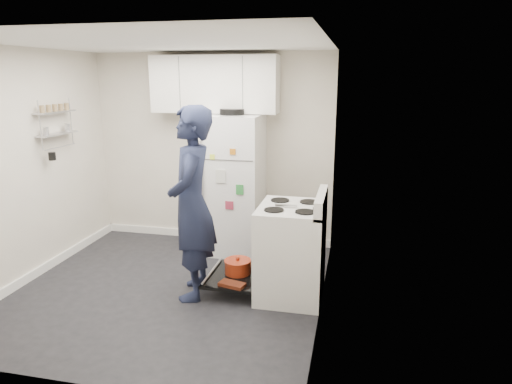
% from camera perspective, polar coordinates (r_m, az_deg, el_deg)
% --- Properties ---
extents(room, '(3.21, 3.21, 2.51)m').
position_cam_1_polar(room, '(4.69, -11.59, 1.80)').
color(room, black).
rests_on(room, ground).
extents(electric_range, '(0.66, 0.76, 1.10)m').
position_cam_1_polar(electric_range, '(4.68, 4.27, -7.48)').
color(electric_range, silver).
rests_on(electric_range, ground).
extents(open_oven_door, '(0.55, 0.71, 0.22)m').
position_cam_1_polar(open_oven_door, '(4.91, -2.54, -9.93)').
color(open_oven_door, black).
rests_on(open_oven_door, ground).
extents(refrigerator, '(0.72, 0.74, 1.81)m').
position_cam_1_polar(refrigerator, '(5.76, -2.90, 1.01)').
color(refrigerator, white).
rests_on(refrigerator, ground).
extents(upper_cabinets, '(1.60, 0.33, 0.70)m').
position_cam_1_polar(upper_cabinets, '(5.85, -5.19, 13.27)').
color(upper_cabinets, silver).
rests_on(upper_cabinets, room).
extents(wall_shelf_rack, '(0.14, 0.60, 0.61)m').
position_cam_1_polar(wall_shelf_rack, '(5.76, -23.73, 7.89)').
color(wall_shelf_rack, '#B2B2B7').
rests_on(wall_shelf_rack, room).
extents(person, '(0.59, 0.78, 1.94)m').
position_cam_1_polar(person, '(4.56, -8.04, -1.50)').
color(person, '#191E37').
rests_on(person, ground).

